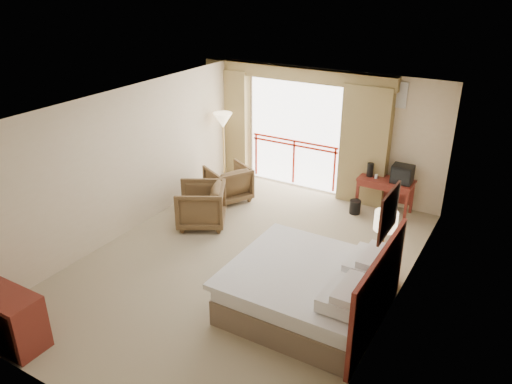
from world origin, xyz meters
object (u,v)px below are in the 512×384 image
Objects in this scene: nightstand at (380,267)px; floor_lamp at (223,123)px; desk at (386,186)px; dresser at (4,317)px; side_table at (207,193)px; tv at (402,174)px; armchair_near at (202,224)px; bed at (311,289)px; armchair_far at (229,199)px; table_lamp at (386,222)px; wastebasket at (355,207)px.

nightstand is 4.98m from floor_lamp.
dresser is at bearing -112.61° from desk.
side_table is (-3.87, 0.77, 0.08)m from nightstand.
armchair_near is at bearing -147.55° from tv.
bed is 4.10m from armchair_far.
table_lamp is 5.52m from dresser.
nightstand reaches higher than wastebasket.
nightstand reaches higher than side_table.
tv is 3.92m from side_table.
table_lamp is at bearing -70.82° from desk.
desk reaches higher than nightstand.
bed is 5.11m from floor_lamp.
desk is 7.14m from dresser.
side_table is 0.45× the size of dresser.
side_table is at bearing 91.97° from dresser.
armchair_far is 0.93× the size of armchair_near.
armchair_far is at bearing 90.75° from dresser.
nightstand is at bearing -90.00° from table_lamp.
tv is 0.34× the size of dresser.
nightstand reaches higher than armchair_near.
floor_lamp is at bearing -169.68° from desk.
side_table is at bearing 176.19° from armchair_near.
nightstand is 0.91× the size of table_lamp.
floor_lamp reaches higher than bed.
nightstand is 1.43× the size of tv.
table_lamp is 0.58× the size of desk.
nightstand is 2.02× the size of wastebasket.
side_table is at bearing -146.99° from desk.
bed reaches higher than side_table.
floor_lamp reaches higher than desk.
armchair_near is (0.18, -1.24, 0.00)m from armchair_far.
floor_lamp is 1.42× the size of dresser.
armchair_near is 4.04m from dresser.
wastebasket is 0.17× the size of floor_lamp.
floor_lamp is (-3.95, -0.38, 0.54)m from tv.
armchair_far is 1.25m from armchair_near.
armchair_near is 0.77× the size of dresser.
dresser is (0.51, -5.97, -1.04)m from floor_lamp.
floor_lamp is (-4.35, 2.12, 1.14)m from nightstand.
side_table is (-3.24, 1.98, -0.01)m from bed.
table_lamp is 0.69× the size of armchair_near.
dresser is (-0.27, -4.01, 0.39)m from armchair_near.
nightstand is 3.95m from side_table.
dresser reaches higher than side_table.
table_lamp is at bearing -60.60° from wastebasket.
table_lamp reaches higher than bed.
desk is 0.45m from tv.
nightstand is at bearing 98.05° from armchair_far.
desk is 3.78m from floor_lamp.
side_table reaches higher than wastebasket.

